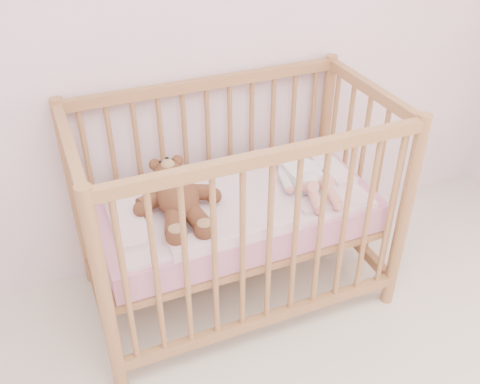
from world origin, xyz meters
name	(u,v)px	position (x,y,z in m)	size (l,w,h in m)	color
crib	(236,208)	(0.20, 1.60, 0.50)	(1.36, 0.76, 1.00)	#AA7448
mattress	(236,211)	(0.20, 1.60, 0.49)	(1.22, 0.62, 0.13)	pink
blanket	(236,197)	(0.20, 1.60, 0.56)	(1.10, 0.58, 0.06)	#EEA4BD
baby	(301,171)	(0.51, 1.58, 0.64)	(0.25, 0.51, 0.12)	white
teddy_bear	(178,197)	(-0.07, 1.58, 0.65)	(0.39, 0.55, 0.15)	brown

